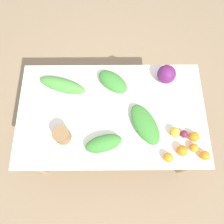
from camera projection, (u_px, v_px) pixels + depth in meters
ground_plane at (112, 135)px, 2.37m from camera, size 8.00×8.00×0.00m
dining_table at (112, 116)px, 1.79m from camera, size 1.48×0.87×0.71m
cabbage_purple at (167, 74)px, 1.75m from camera, size 0.15×0.15×0.15m
paper_bag at (62, 135)px, 1.59m from camera, size 0.12×0.12×0.12m
greens_bunch_beet_tops at (145, 124)px, 1.64m from camera, size 0.29×0.38×0.08m
greens_bunch_chard at (63, 85)px, 1.74m from camera, size 0.40×0.22×0.10m
greens_bunch_scallion at (113, 82)px, 1.76m from camera, size 0.30×0.29×0.09m
greens_bunch_kale at (104, 143)px, 1.58m from camera, size 0.30×0.19×0.10m
beet_root at (185, 134)px, 1.62m from camera, size 0.06×0.06×0.06m
orange_0 at (194, 148)px, 1.58m from camera, size 0.06×0.06×0.06m
orange_1 at (183, 151)px, 1.57m from camera, size 0.08×0.08×0.08m
orange_2 at (169, 157)px, 1.56m from camera, size 0.07×0.07×0.07m
orange_3 at (175, 132)px, 1.62m from camera, size 0.08×0.08×0.08m
orange_4 at (205, 155)px, 1.56m from camera, size 0.07×0.07×0.07m
orange_5 at (194, 136)px, 1.61m from camera, size 0.08×0.08×0.08m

